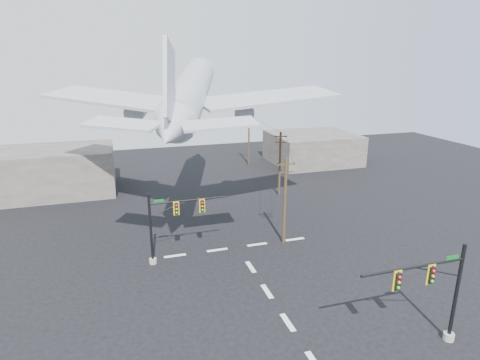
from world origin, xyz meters
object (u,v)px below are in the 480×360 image
object	(u,v)px
utility_pole_c	(249,138)
airliner	(191,92)
utility_pole_a	(285,200)
utility_pole_b	(280,163)
signal_mast_near	(437,294)
signal_mast_far	(168,225)

from	to	relation	value
utility_pole_c	airliner	distance (m)	26.44
utility_pole_a	utility_pole_b	distance (m)	14.53
signal_mast_near	utility_pole_c	xyz separation A→B (m)	(3.35, 46.48, 0.81)
signal_mast_near	airliner	xyz separation A→B (m)	(-10.02, 25.75, 10.32)
utility_pole_a	utility_pole_b	size ratio (longest dim) A/B	1.01
signal_mast_far	signal_mast_near	bearing A→B (deg)	-48.16
utility_pole_b	utility_pole_c	xyz separation A→B (m)	(1.26, 16.62, 0.06)
signal_mast_near	signal_mast_far	world-z (taller)	signal_mast_near
signal_mast_near	utility_pole_a	world-z (taller)	utility_pole_a
utility_pole_a	utility_pole_c	world-z (taller)	utility_pole_c
airliner	utility_pole_c	bearing A→B (deg)	-15.94
utility_pole_b	utility_pole_a	bearing A→B (deg)	-89.47
utility_pole_b	signal_mast_near	bearing A→B (deg)	-72.87
signal_mast_far	utility_pole_a	size ratio (longest dim) A/B	0.83
signal_mast_far	utility_pole_b	world-z (taller)	utility_pole_b
utility_pole_b	utility_pole_c	distance (m)	16.67
signal_mast_near	utility_pole_c	size ratio (longest dim) A/B	0.86
signal_mast_far	utility_pole_a	xyz separation A→B (m)	(11.14, 0.45, 0.95)
signal_mast_near	utility_pole_a	distance (m)	16.56
signal_mast_far	utility_pole_c	distance (m)	35.33
airliner	utility_pole_a	bearing A→B (deg)	-126.72
signal_mast_near	utility_pole_b	size ratio (longest dim) A/B	0.87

